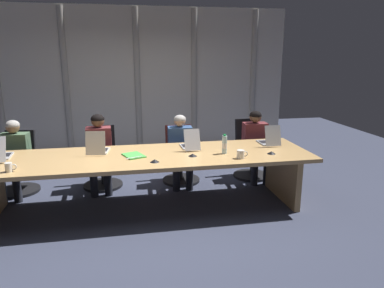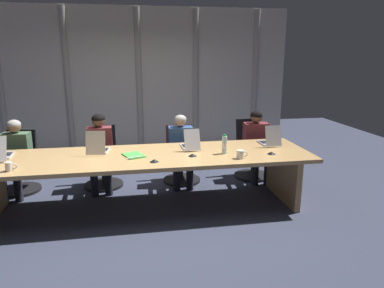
% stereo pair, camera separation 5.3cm
% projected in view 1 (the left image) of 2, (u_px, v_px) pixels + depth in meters
% --- Properties ---
extents(ground_plane, '(12.06, 12.06, 0.00)m').
position_uv_depth(ground_plane, '(147.00, 208.00, 4.77)').
color(ground_plane, '#383D51').
extents(conference_table, '(4.36, 1.17, 0.74)m').
position_uv_depth(conference_table, '(146.00, 165.00, 4.62)').
color(conference_table, tan).
rests_on(conference_table, ground_plane).
extents(curtain_backdrop, '(6.03, 0.17, 2.90)m').
position_uv_depth(curtain_backdrop, '(136.00, 84.00, 6.93)').
color(curtain_backdrop, beige).
rests_on(curtain_backdrop, ground_plane).
extents(laptop_left_end, '(0.27, 0.51, 0.31)m').
position_uv_depth(laptop_left_end, '(0.00, 154.00, 4.42)').
color(laptop_left_end, '#BCBCC1').
rests_on(laptop_left_end, conference_table).
extents(laptop_left_mid, '(0.30, 0.43, 0.32)m').
position_uv_depth(laptop_left_mid, '(98.00, 148.00, 4.68)').
color(laptop_left_mid, beige).
rests_on(laptop_left_mid, conference_table).
extents(laptop_center, '(0.23, 0.43, 0.29)m').
position_uv_depth(laptop_center, '(190.00, 144.00, 4.91)').
color(laptop_center, '#BCBCC1').
rests_on(laptop_center, conference_table).
extents(laptop_right_mid, '(0.23, 0.40, 0.30)m').
position_uv_depth(laptop_right_mid, '(269.00, 140.00, 5.13)').
color(laptop_right_mid, '#A8ADB7').
rests_on(laptop_right_mid, conference_table).
extents(office_chair_left_end, '(0.60, 0.61, 0.90)m').
position_uv_depth(office_chair_left_end, '(18.00, 170.00, 5.31)').
color(office_chair_left_end, black).
rests_on(office_chair_left_end, ground_plane).
extents(office_chair_left_mid, '(0.60, 0.60, 0.93)m').
position_uv_depth(office_chair_left_mid, '(102.00, 164.00, 5.53)').
color(office_chair_left_mid, black).
rests_on(office_chair_left_mid, ground_plane).
extents(office_chair_center, '(0.60, 0.60, 0.89)m').
position_uv_depth(office_chair_center, '(181.00, 161.00, 5.75)').
color(office_chair_center, '#511E19').
rests_on(office_chair_center, ground_plane).
extents(office_chair_right_mid, '(0.60, 0.60, 0.96)m').
position_uv_depth(office_chair_right_mid, '(251.00, 156.00, 5.97)').
color(office_chair_right_mid, black).
rests_on(office_chair_right_mid, ground_plane).
extents(person_left_end, '(0.42, 0.57, 1.10)m').
position_uv_depth(person_left_end, '(14.00, 154.00, 5.09)').
color(person_left_end, '#4C6B4C').
rests_on(person_left_end, ground_plane).
extents(person_left_mid, '(0.39, 0.56, 1.15)m').
position_uv_depth(person_left_mid, '(99.00, 148.00, 5.30)').
color(person_left_mid, brown).
rests_on(person_left_mid, ground_plane).
extents(person_center, '(0.40, 0.56, 1.10)m').
position_uv_depth(person_center, '(181.00, 146.00, 5.53)').
color(person_center, '#335184').
rests_on(person_center, ground_plane).
extents(person_right_mid, '(0.41, 0.56, 1.13)m').
position_uv_depth(person_right_mid, '(256.00, 141.00, 5.75)').
color(person_right_mid, brown).
rests_on(person_right_mid, ground_plane).
extents(water_bottle_primary, '(0.07, 0.07, 0.26)m').
position_uv_depth(water_bottle_primary, '(225.00, 145.00, 4.64)').
color(water_bottle_primary, silver).
rests_on(water_bottle_primary, conference_table).
extents(coffee_mug_near, '(0.14, 0.10, 0.11)m').
position_uv_depth(coffee_mug_near, '(241.00, 154.00, 4.44)').
color(coffee_mug_near, white).
rests_on(coffee_mug_near, conference_table).
extents(coffee_mug_far, '(0.13, 0.08, 0.10)m').
position_uv_depth(coffee_mug_far, '(9.00, 167.00, 3.93)').
color(coffee_mug_far, white).
rests_on(coffee_mug_far, conference_table).
extents(conference_mic_left_side, '(0.11, 0.11, 0.03)m').
position_uv_depth(conference_mic_left_side, '(155.00, 161.00, 4.29)').
color(conference_mic_left_side, black).
rests_on(conference_mic_left_side, conference_table).
extents(conference_mic_middle, '(0.11, 0.11, 0.03)m').
position_uv_depth(conference_mic_middle, '(193.00, 155.00, 4.54)').
color(conference_mic_middle, black).
rests_on(conference_mic_middle, conference_table).
extents(conference_mic_right_side, '(0.11, 0.11, 0.03)m').
position_uv_depth(conference_mic_right_side, '(271.00, 153.00, 4.64)').
color(conference_mic_right_side, black).
rests_on(conference_mic_right_side, conference_table).
extents(spiral_notepad, '(0.31, 0.36, 0.03)m').
position_uv_depth(spiral_notepad, '(134.00, 156.00, 4.54)').
color(spiral_notepad, '#4CB74C').
rests_on(spiral_notepad, conference_table).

